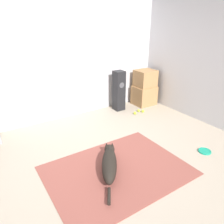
% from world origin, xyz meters
% --- Properties ---
extents(ground_plane, '(12.00, 12.00, 0.00)m').
position_xyz_m(ground_plane, '(0.00, 0.00, 0.00)').
color(ground_plane, '#B2A38E').
extents(wall_back, '(8.00, 0.06, 2.55)m').
position_xyz_m(wall_back, '(0.00, 2.10, 1.27)').
color(wall_back, silver).
rests_on(wall_back, ground_plane).
extents(area_rug, '(1.97, 1.46, 0.01)m').
position_xyz_m(area_rug, '(0.13, -0.11, 0.01)').
color(area_rug, '#934C42').
rests_on(area_rug, ground_plane).
extents(dog, '(0.69, 1.01, 0.25)m').
position_xyz_m(dog, '(0.04, -0.04, 0.13)').
color(dog, black).
rests_on(dog, area_rug).
extents(frisbee, '(0.21, 0.21, 0.03)m').
position_xyz_m(frisbee, '(1.61, -0.50, 0.01)').
color(frisbee, '#199E7A').
rests_on(frisbee, ground_plane).
extents(cardboard_box_lower, '(0.51, 0.45, 0.47)m').
position_xyz_m(cardboard_box_lower, '(2.20, 1.73, 0.23)').
color(cardboard_box_lower, '#A87A4C').
rests_on(cardboard_box_lower, ground_plane).
extents(cardboard_box_upper, '(0.47, 0.41, 0.40)m').
position_xyz_m(cardboard_box_upper, '(2.22, 1.74, 0.67)').
color(cardboard_box_upper, '#A87A4C').
rests_on(cardboard_box_upper, cardboard_box_lower).
extents(floor_speaker, '(0.23, 0.24, 0.93)m').
position_xyz_m(floor_speaker, '(1.46, 1.79, 0.47)').
color(floor_speaker, black).
rests_on(floor_speaker, ground_plane).
extents(tennis_ball_by_boxes, '(0.07, 0.07, 0.07)m').
position_xyz_m(tennis_ball_by_boxes, '(1.77, 1.40, 0.03)').
color(tennis_ball_by_boxes, '#C6E033').
rests_on(tennis_ball_by_boxes, ground_plane).
extents(tennis_ball_near_speaker, '(0.07, 0.07, 0.07)m').
position_xyz_m(tennis_ball_near_speaker, '(1.60, 1.33, 0.03)').
color(tennis_ball_near_speaker, '#C6E033').
rests_on(tennis_ball_near_speaker, ground_plane).
extents(tennis_ball_loose_on_carpet, '(0.07, 0.07, 0.07)m').
position_xyz_m(tennis_ball_loose_on_carpet, '(1.83, 1.32, 0.03)').
color(tennis_ball_loose_on_carpet, '#C6E033').
rests_on(tennis_ball_loose_on_carpet, ground_plane).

